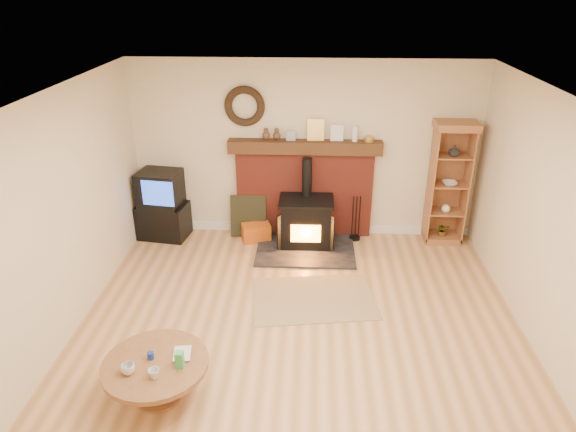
# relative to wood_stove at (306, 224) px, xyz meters

# --- Properties ---
(ground) EXTENTS (5.50, 5.50, 0.00)m
(ground) POSITION_rel_wood_stove_xyz_m (-0.04, -2.27, -0.35)
(ground) COLOR #A77645
(ground) RESTS_ON ground
(room_shell) EXTENTS (5.02, 5.52, 2.61)m
(room_shell) POSITION_rel_wood_stove_xyz_m (-0.06, -2.18, 1.37)
(room_shell) COLOR beige
(room_shell) RESTS_ON ground
(chimney_breast) EXTENTS (2.20, 0.22, 1.78)m
(chimney_breast) POSITION_rel_wood_stove_xyz_m (-0.04, 0.40, 0.45)
(chimney_breast) COLOR maroon
(chimney_breast) RESTS_ON ground
(wood_stove) EXTENTS (1.40, 1.00, 1.28)m
(wood_stove) POSITION_rel_wood_stove_xyz_m (0.00, 0.00, 0.00)
(wood_stove) COLOR black
(wood_stove) RESTS_ON ground
(area_rug) EXTENTS (1.61, 1.21, 0.01)m
(area_rug) POSITION_rel_wood_stove_xyz_m (0.12, -1.38, -0.35)
(area_rug) COLOR brown
(area_rug) RESTS_ON ground
(tv_unit) EXTENTS (0.77, 0.59, 1.04)m
(tv_unit) POSITION_rel_wood_stove_xyz_m (-2.15, 0.20, 0.15)
(tv_unit) COLOR black
(tv_unit) RESTS_ON ground
(curio_cabinet) EXTENTS (0.58, 0.42, 1.81)m
(curio_cabinet) POSITION_rel_wood_stove_xyz_m (2.02, 0.28, 0.56)
(curio_cabinet) COLOR #945830
(curio_cabinet) RESTS_ON ground
(firelog_box) EXTENTS (0.47, 0.36, 0.26)m
(firelog_box) POSITION_rel_wood_stove_xyz_m (-0.74, 0.13, -0.22)
(firelog_box) COLOR orange
(firelog_box) RESTS_ON ground
(leaning_painting) EXTENTS (0.53, 0.14, 0.64)m
(leaning_painting) POSITION_rel_wood_stove_xyz_m (-0.87, 0.28, -0.03)
(leaning_painting) COLOR black
(leaning_painting) RESTS_ON ground
(fire_tools) EXTENTS (0.16, 0.16, 0.70)m
(fire_tools) POSITION_rel_wood_stove_xyz_m (0.73, 0.23, -0.22)
(fire_tools) COLOR black
(fire_tools) RESTS_ON ground
(coffee_table) EXTENTS (0.97, 0.97, 0.57)m
(coffee_table) POSITION_rel_wood_stove_xyz_m (-1.32, -3.08, -0.01)
(coffee_table) COLOR brown
(coffee_table) RESTS_ON ground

